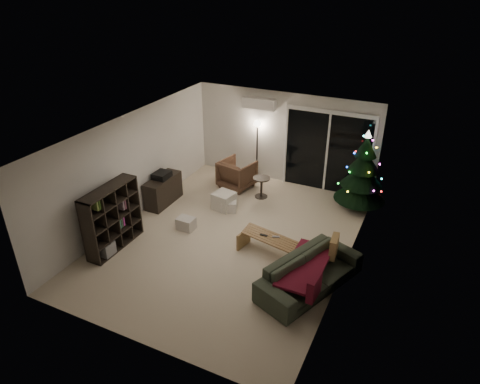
# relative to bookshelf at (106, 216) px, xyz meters

# --- Properties ---
(room) EXTENTS (6.50, 7.51, 2.60)m
(room) POSITION_rel_bookshelf_xyz_m (2.71, 2.78, 0.31)
(room) COLOR beige
(room) RESTS_ON ground
(bookshelf) EXTENTS (0.36, 1.40, 1.40)m
(bookshelf) POSITION_rel_bookshelf_xyz_m (0.00, 0.00, 0.00)
(bookshelf) COLOR black
(bookshelf) RESTS_ON floor
(media_cabinet) EXTENTS (0.43, 1.12, 0.70)m
(media_cabinet) POSITION_rel_bookshelf_xyz_m (0.00, 2.04, -0.35)
(media_cabinet) COLOR black
(media_cabinet) RESTS_ON floor
(stereo) EXTENTS (0.36, 0.42, 0.15)m
(stereo) POSITION_rel_bookshelf_xyz_m (0.00, 2.04, 0.07)
(stereo) COLOR black
(stereo) RESTS_ON media_cabinet
(armchair) EXTENTS (0.98, 1.00, 0.77)m
(armchair) POSITION_rel_bookshelf_xyz_m (1.28, 3.65, -0.32)
(armchair) COLOR brown
(armchair) RESTS_ON floor
(ottoman) EXTENTS (0.55, 0.55, 0.43)m
(ottoman) POSITION_rel_bookshelf_xyz_m (1.50, 2.44, -0.49)
(ottoman) COLOR silver
(ottoman) RESTS_ON floor
(cardboard_box_a) EXTENTS (0.40, 0.31, 0.28)m
(cardboard_box_a) POSITION_rel_bookshelf_xyz_m (1.16, 1.23, -0.56)
(cardboard_box_a) COLOR beige
(cardboard_box_a) RESTS_ON floor
(cardboard_box_b) EXTENTS (0.45, 0.40, 0.26)m
(cardboard_box_b) POSITION_rel_bookshelf_xyz_m (1.67, 2.37, -0.57)
(cardboard_box_b) COLOR beige
(cardboard_box_b) RESTS_ON floor
(side_table) EXTENTS (0.53, 0.53, 0.55)m
(side_table) POSITION_rel_bookshelf_xyz_m (2.10, 3.40, -0.42)
(side_table) COLOR black
(side_table) RESTS_ON floor
(floor_lamp) EXTENTS (0.26, 0.26, 1.63)m
(floor_lamp) POSITION_rel_bookshelf_xyz_m (1.53, 4.40, 0.11)
(floor_lamp) COLOR black
(floor_lamp) RESTS_ON floor
(sofa) EXTENTS (1.60, 2.33, 0.63)m
(sofa) POSITION_rel_bookshelf_xyz_m (4.30, 0.51, -0.38)
(sofa) COLOR #343C30
(sofa) RESTS_ON floor
(sofa_throw) EXTENTS (0.68, 1.57, 0.05)m
(sofa_throw) POSITION_rel_bookshelf_xyz_m (4.20, 0.51, -0.24)
(sofa_throw) COLOR #430C19
(sofa_throw) RESTS_ON sofa
(cushion_a) EXTENTS (0.16, 0.43, 0.42)m
(cushion_a) POSITION_rel_bookshelf_xyz_m (4.55, 1.16, -0.13)
(cushion_a) COLOR #99844B
(cushion_a) RESTS_ON sofa
(cushion_b) EXTENTS (0.15, 0.43, 0.42)m
(cushion_b) POSITION_rel_bookshelf_xyz_m (4.55, -0.14, -0.13)
(cushion_b) COLOR #430C19
(cushion_b) RESTS_ON sofa
(coffee_table) EXTENTS (1.34, 0.70, 0.41)m
(coffee_table) POSITION_rel_bookshelf_xyz_m (3.25, 1.17, -0.50)
(coffee_table) COLOR #9C7E4B
(coffee_table) RESTS_ON floor
(remote_a) EXTENTS (0.16, 0.05, 0.02)m
(remote_a) POSITION_rel_bookshelf_xyz_m (3.10, 1.17, -0.29)
(remote_a) COLOR black
(remote_a) RESTS_ON coffee_table
(remote_b) EXTENTS (0.15, 0.09, 0.02)m
(remote_b) POSITION_rel_bookshelf_xyz_m (3.35, 1.22, -0.29)
(remote_b) COLOR slate
(remote_b) RESTS_ON coffee_table
(christmas_tree) EXTENTS (1.59, 1.59, 2.01)m
(christmas_tree) POSITION_rel_bookshelf_xyz_m (4.49, 3.95, 0.30)
(christmas_tree) COLOR black
(christmas_tree) RESTS_ON floor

